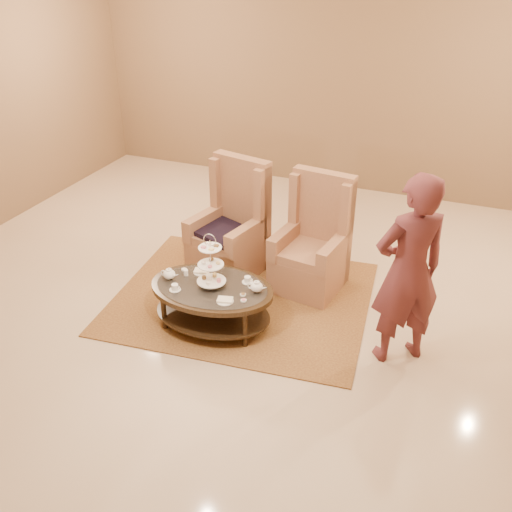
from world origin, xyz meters
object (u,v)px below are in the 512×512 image
at_px(armchair_right, 313,250).
at_px(person, 408,272).
at_px(tea_table, 212,293).
at_px(armchair_left, 232,235).

distance_m(armchair_right, person, 1.53).
bearing_deg(tea_table, armchair_left, 101.67).
bearing_deg(person, armchair_right, -75.83).
bearing_deg(armchair_left, armchair_right, 13.94).
relative_size(armchair_right, person, 0.71).
height_order(tea_table, armchair_right, armchair_right).
xyz_separation_m(tea_table, armchair_right, (0.70, 1.13, 0.05)).
bearing_deg(person, armchair_left, -59.83).
relative_size(tea_table, armchair_right, 0.99).
height_order(armchair_left, person, person).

